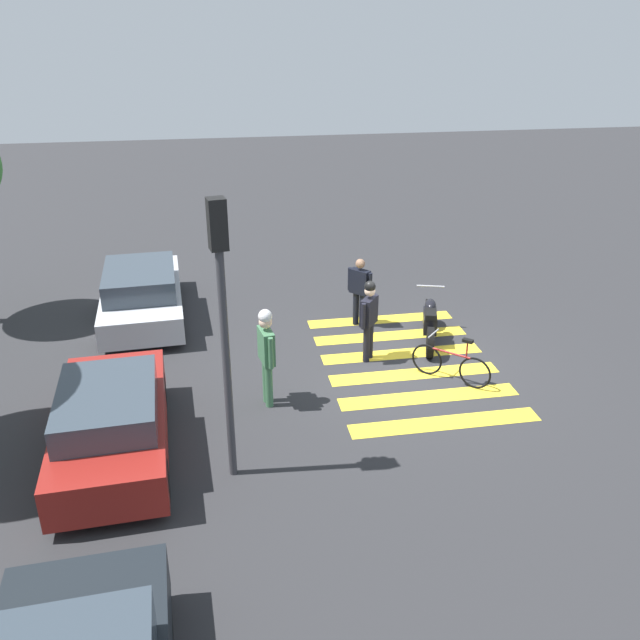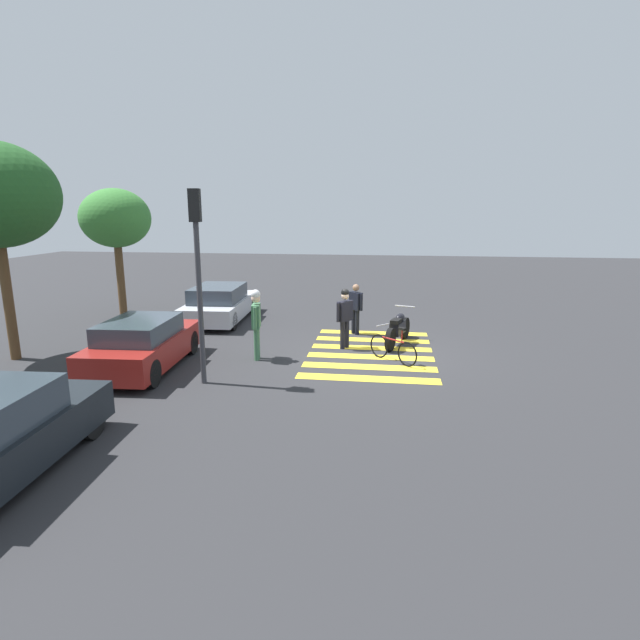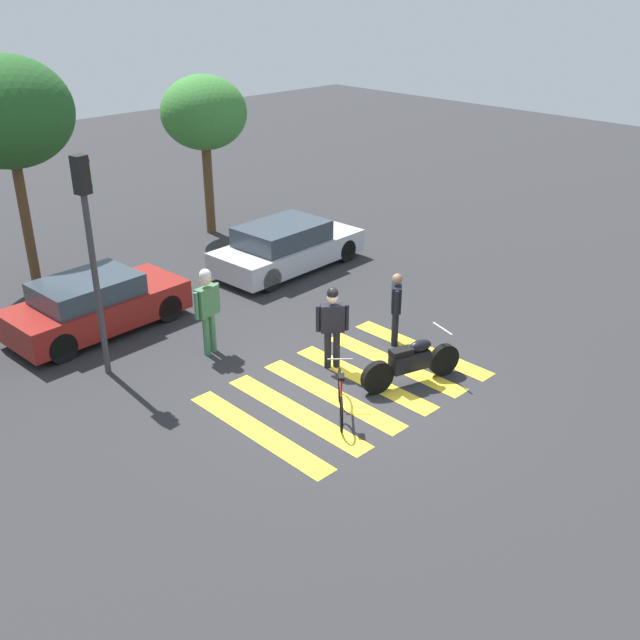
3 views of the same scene
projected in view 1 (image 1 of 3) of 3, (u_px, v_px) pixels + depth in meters
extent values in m
plane|color=#2B2B2D|center=(408.00, 364.00, 13.70)|extent=(60.00, 60.00, 0.00)
cylinder|color=black|center=(428.00, 313.00, 15.25)|extent=(0.67, 0.33, 0.66)
cylinder|color=black|center=(430.00, 342.00, 13.86)|extent=(0.67, 0.33, 0.66)
cube|color=black|center=(430.00, 321.00, 14.44)|extent=(0.85, 0.50, 0.36)
ellipsoid|color=black|center=(430.00, 305.00, 14.53)|extent=(0.53, 0.37, 0.24)
cube|color=black|center=(431.00, 314.00, 14.16)|extent=(0.49, 0.36, 0.12)
cylinder|color=#A5A5AD|center=(431.00, 286.00, 14.89)|extent=(0.22, 0.60, 0.04)
torus|color=black|center=(427.00, 359.00, 13.18)|extent=(0.48, 0.49, 0.65)
torus|color=black|center=(475.00, 373.00, 12.67)|extent=(0.48, 0.49, 0.65)
cylinder|color=maroon|center=(451.00, 353.00, 12.81)|extent=(0.57, 0.59, 0.04)
cylinder|color=maroon|center=(467.00, 349.00, 12.59)|extent=(0.05, 0.05, 0.34)
cube|color=black|center=(468.00, 341.00, 12.51)|extent=(0.21, 0.21, 0.06)
cylinder|color=#99999E|center=(434.00, 333.00, 12.88)|extent=(0.35, 0.34, 0.03)
cylinder|color=black|center=(370.00, 340.00, 13.79)|extent=(0.14, 0.14, 0.81)
cylinder|color=black|center=(366.00, 344.00, 13.64)|extent=(0.14, 0.14, 0.81)
cube|color=black|center=(369.00, 311.00, 13.43)|extent=(0.50, 0.44, 0.57)
sphere|color=beige|center=(370.00, 291.00, 13.25)|extent=(0.22, 0.22, 0.22)
cylinder|color=black|center=(375.00, 306.00, 13.66)|extent=(0.09, 0.09, 0.54)
cylinder|color=black|center=(363.00, 316.00, 13.20)|extent=(0.09, 0.09, 0.54)
sphere|color=black|center=(370.00, 287.00, 13.21)|extent=(0.23, 0.23, 0.23)
cylinder|color=black|center=(356.00, 308.00, 15.33)|extent=(0.14, 0.14, 0.80)
cylinder|color=black|center=(362.00, 310.00, 15.23)|extent=(0.14, 0.14, 0.80)
cube|color=black|center=(360.00, 282.00, 15.00)|extent=(0.48, 0.46, 0.56)
sphere|color=#8C664C|center=(360.00, 264.00, 14.82)|extent=(0.22, 0.22, 0.22)
cylinder|color=black|center=(350.00, 279.00, 15.16)|extent=(0.09, 0.09, 0.54)
cylinder|color=black|center=(370.00, 284.00, 14.84)|extent=(0.09, 0.09, 0.54)
cylinder|color=#3F724C|center=(269.00, 385.00, 12.02)|extent=(0.14, 0.14, 0.88)
cylinder|color=#3F724C|center=(266.00, 380.00, 12.18)|extent=(0.14, 0.14, 0.88)
cube|color=#3F724C|center=(266.00, 346.00, 11.79)|extent=(0.54, 0.28, 0.62)
sphere|color=beige|center=(265.00, 322.00, 11.60)|extent=(0.24, 0.24, 0.24)
cylinder|color=#3F724C|center=(271.00, 353.00, 11.53)|extent=(0.09, 0.09, 0.59)
cylinder|color=#3F724C|center=(262.00, 339.00, 12.06)|extent=(0.09, 0.09, 0.59)
sphere|color=white|center=(265.00, 316.00, 11.56)|extent=(0.25, 0.25, 0.25)
cube|color=yellow|center=(445.00, 423.00, 11.68)|extent=(0.45, 3.43, 0.01)
cube|color=yellow|center=(429.00, 397.00, 12.49)|extent=(0.45, 3.43, 0.01)
cube|color=yellow|center=(414.00, 374.00, 13.30)|extent=(0.45, 3.43, 0.01)
cube|color=yellow|center=(402.00, 354.00, 14.11)|extent=(0.45, 3.43, 0.01)
cube|color=yellow|center=(390.00, 336.00, 14.91)|extent=(0.45, 3.43, 0.01)
cube|color=yellow|center=(380.00, 319.00, 15.72)|extent=(0.45, 3.43, 0.01)
cylinder|color=black|center=(161.00, 620.00, 7.42)|extent=(0.70, 0.26, 0.69)
cube|color=#F2EDCC|center=(38.00, 581.00, 7.60)|extent=(0.09, 0.20, 0.12)
cube|color=#F2EDCC|center=(140.00, 564.00, 7.83)|extent=(0.09, 0.20, 0.12)
cylinder|color=black|center=(75.00, 400.00, 11.78)|extent=(0.66, 0.25, 0.65)
cylinder|color=black|center=(159.00, 390.00, 12.07)|extent=(0.66, 0.25, 0.65)
cylinder|color=black|center=(56.00, 495.00, 9.40)|extent=(0.66, 0.25, 0.65)
cylinder|color=black|center=(161.00, 481.00, 9.70)|extent=(0.66, 0.25, 0.65)
cube|color=maroon|center=(113.00, 427.00, 10.66)|extent=(4.01, 1.88, 0.66)
cube|color=#333D47|center=(107.00, 403.00, 10.26)|extent=(2.20, 1.59, 0.46)
cube|color=#F2EDCC|center=(87.00, 369.00, 12.22)|extent=(0.09, 0.20, 0.12)
cube|color=#F2EDCC|center=(147.00, 363.00, 12.44)|extent=(0.09, 0.20, 0.12)
cylinder|color=black|center=(112.00, 285.00, 16.91)|extent=(0.63, 0.25, 0.62)
cylinder|color=black|center=(175.00, 280.00, 17.23)|extent=(0.63, 0.25, 0.62)
cylinder|color=black|center=(105.00, 333.00, 14.33)|extent=(0.63, 0.25, 0.62)
cylinder|color=black|center=(179.00, 326.00, 14.65)|extent=(0.63, 0.25, 0.62)
cube|color=#B7BAC1|center=(142.00, 298.00, 15.71)|extent=(4.34, 2.01, 0.60)
cube|color=#333D47|center=(140.00, 279.00, 15.30)|extent=(2.38, 1.70, 0.52)
cube|color=#F2EDCC|center=(121.00, 267.00, 17.42)|extent=(0.09, 0.20, 0.12)
cube|color=#F2EDCC|center=(165.00, 264.00, 17.65)|extent=(0.09, 0.20, 0.12)
cylinder|color=#38383D|center=(227.00, 370.00, 9.63)|extent=(0.12, 0.12, 3.66)
cube|color=black|center=(217.00, 224.00, 8.74)|extent=(0.28, 0.28, 0.70)
sphere|color=red|center=(214.00, 205.00, 8.76)|extent=(0.16, 0.16, 0.16)
sphere|color=orange|center=(215.00, 222.00, 8.85)|extent=(0.16, 0.16, 0.16)
sphere|color=green|center=(216.00, 238.00, 8.95)|extent=(0.16, 0.16, 0.16)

